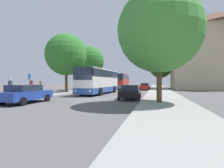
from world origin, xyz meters
The scene contains 17 objects.
ground_plane centered at (0.00, 0.00, 0.00)m, with size 300.00×300.00×0.00m, color #565454.
sidewalk_left centered at (-7.00, 0.00, 0.07)m, with size 4.00×120.00×0.15m, color gray.
sidewalk_right centered at (7.00, 0.00, 0.07)m, with size 4.00×120.00×0.15m, color gray.
building_right_background centered at (19.30, 26.74, 8.60)m, with size 18.58×12.60×17.20m.
bus_front centered at (-1.50, 6.88, 1.81)m, with size 3.05×11.21×3.39m.
bus_middle centered at (-1.46, 22.15, 1.78)m, with size 3.15×10.80×3.33m.
parked_car_left_curb centered at (-3.89, -4.75, 0.77)m, with size 2.08×4.61×1.47m.
parked_car_right_near centered at (3.77, 0.52, 0.74)m, with size 2.21×4.58×1.39m.
parked_car_right_far centered at (4.09, 19.12, 0.73)m, with size 2.00×4.41×1.39m.
bus_stop_sign centered at (-6.62, -1.01, 1.66)m, with size 0.08×0.45×2.43m.
pedestrian_waiting_near centered at (-8.15, 2.95, 1.07)m, with size 0.36×0.36×1.81m.
pedestrian_waiting_far centered at (-6.72, -3.39, 1.09)m, with size 0.36×0.36×1.85m.
pedestrian_walking_back centered at (-7.01, -0.27, 1.11)m, with size 0.36×0.36×1.88m.
tree_left_near centered at (-7.35, 8.09, 5.90)m, with size 6.44×6.44×8.97m.
tree_left_far centered at (-6.99, 16.85, 5.91)m, with size 6.08×6.08×8.81m.
tree_right_near centered at (6.47, -2.76, 5.62)m, with size 6.44×6.44×8.70m.
tree_right_mid centered at (7.43, 29.40, 5.43)m, with size 5.59×5.59×8.08m.
Camera 1 is at (6.19, -16.61, 1.74)m, focal length 28.00 mm.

